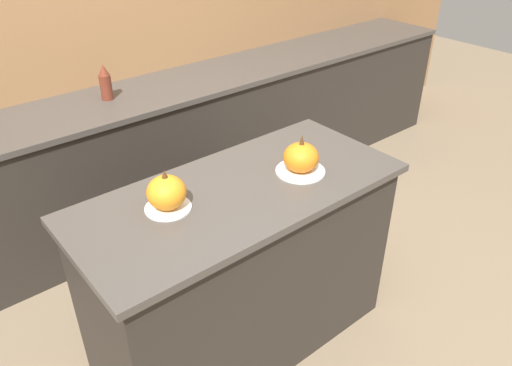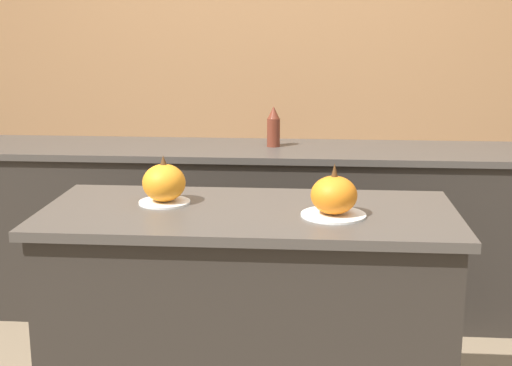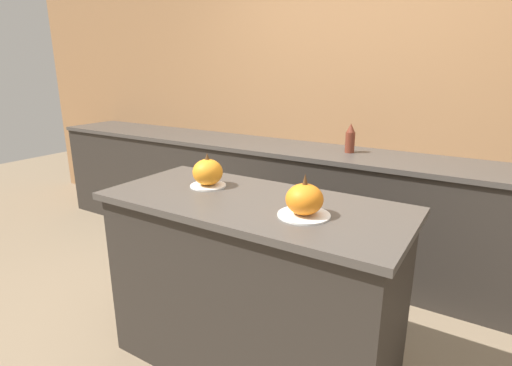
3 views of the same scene
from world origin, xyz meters
name	(u,v)px [view 3 (image 3 of 3)]	position (x,y,z in m)	size (l,w,h in m)	color
ground_plane	(252,362)	(0.00, 0.00, 0.00)	(12.00, 12.00, 0.00)	#847056
wall_back	(363,107)	(0.00, 1.64, 1.25)	(8.00, 0.06, 2.50)	#9E7047
kitchen_island	(252,286)	(0.00, 0.00, 0.47)	(1.50, 0.68, 0.94)	#2D2823
back_counter	(342,211)	(0.00, 1.31, 0.47)	(6.00, 0.60, 0.93)	#2D2823
pumpkin_cake_left	(208,173)	(-0.32, 0.07, 1.01)	(0.19, 0.19, 0.18)	white
pumpkin_cake_right	(304,201)	(0.30, -0.06, 1.01)	(0.23, 0.23, 0.19)	white
bottle_tall	(350,139)	(0.01, 1.34, 1.04)	(0.07, 0.07, 0.22)	maroon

